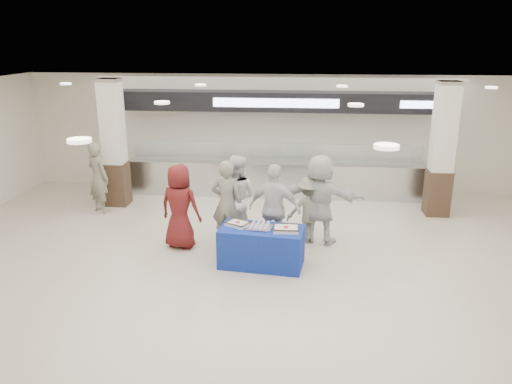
# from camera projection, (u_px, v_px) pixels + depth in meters

# --- Properties ---
(ground) EXTENTS (14.00, 14.00, 0.00)m
(ground) POSITION_uv_depth(u_px,v_px,m) (257.00, 288.00, 8.62)
(ground) COLOR beige
(ground) RESTS_ON ground
(serving_line) EXTENTS (8.70, 0.85, 2.80)m
(serving_line) POSITION_uv_depth(u_px,v_px,m) (276.00, 153.00, 13.40)
(serving_line) COLOR silver
(serving_line) RESTS_ON ground
(column_left) EXTENTS (0.55, 0.55, 3.20)m
(column_left) POSITION_uv_depth(u_px,v_px,m) (114.00, 146.00, 12.51)
(column_left) COLOR #352318
(column_left) RESTS_ON ground
(column_right) EXTENTS (0.55, 0.55, 3.20)m
(column_right) POSITION_uv_depth(u_px,v_px,m) (442.00, 153.00, 11.79)
(column_right) COLOR #352318
(column_right) RESTS_ON ground
(display_table) EXTENTS (1.63, 0.95, 0.75)m
(display_table) POSITION_uv_depth(u_px,v_px,m) (262.00, 247.00, 9.39)
(display_table) COLOR #163197
(display_table) RESTS_ON ground
(sheet_cake_left) EXTENTS (0.49, 0.46, 0.09)m
(sheet_cake_left) POSITION_uv_depth(u_px,v_px,m) (238.00, 223.00, 9.39)
(sheet_cake_left) COLOR white
(sheet_cake_left) RESTS_ON display_table
(sheet_cake_right) EXTENTS (0.47, 0.37, 0.10)m
(sheet_cake_right) POSITION_uv_depth(u_px,v_px,m) (286.00, 228.00, 9.13)
(sheet_cake_right) COLOR white
(sheet_cake_right) RESTS_ON display_table
(cupcake_tray) EXTENTS (0.49, 0.39, 0.07)m
(cupcake_tray) POSITION_uv_depth(u_px,v_px,m) (260.00, 226.00, 9.28)
(cupcake_tray) COLOR #AEAEB3
(cupcake_tray) RESTS_ON display_table
(civilian_maroon) EXTENTS (0.96, 0.74, 1.75)m
(civilian_maroon) POSITION_uv_depth(u_px,v_px,m) (180.00, 206.00, 10.08)
(civilian_maroon) COLOR maroon
(civilian_maroon) RESTS_ON ground
(soldier_a) EXTENTS (0.72, 0.53, 1.81)m
(soldier_a) POSITION_uv_depth(u_px,v_px,m) (227.00, 203.00, 10.16)
(soldier_a) COLOR slate
(soldier_a) RESTS_ON ground
(chef_tall) EXTENTS (0.99, 0.82, 1.85)m
(chef_tall) POSITION_uv_depth(u_px,v_px,m) (236.00, 198.00, 10.41)
(chef_tall) COLOR silver
(chef_tall) RESTS_ON ground
(chef_short) EXTENTS (1.14, 0.70, 1.81)m
(chef_short) POSITION_uv_depth(u_px,v_px,m) (275.00, 209.00, 9.84)
(chef_short) COLOR silver
(chef_short) RESTS_ON ground
(soldier_b) EXTENTS (0.95, 0.59, 1.42)m
(soldier_b) POSITION_uv_depth(u_px,v_px,m) (309.00, 210.00, 10.38)
(soldier_b) COLOR slate
(soldier_b) RESTS_ON ground
(civilian_white) EXTENTS (1.85, 0.97, 1.91)m
(civilian_white) POSITION_uv_depth(u_px,v_px,m) (320.00, 199.00, 10.28)
(civilian_white) COLOR silver
(civilian_white) RESTS_ON ground
(soldier_bg) EXTENTS (0.76, 0.69, 1.75)m
(soldier_bg) POSITION_uv_depth(u_px,v_px,m) (98.00, 178.00, 12.15)
(soldier_bg) COLOR slate
(soldier_bg) RESTS_ON ground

